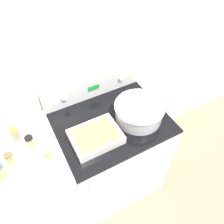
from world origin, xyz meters
name	(u,v)px	position (x,y,z in m)	size (l,w,h in m)	color
ground_plane	(127,206)	(0.00, 0.00, 0.00)	(12.00, 12.00, 0.00)	gray
kitchen_wall	(86,54)	(0.00, 0.68, 1.25)	(8.00, 0.05, 2.50)	silver
stove_range	(111,154)	(0.00, 0.32, 0.46)	(0.79, 0.68, 0.91)	silver
control_panel	(92,86)	(0.00, 0.62, 1.01)	(0.79, 0.07, 0.19)	silver
side_counter	(40,187)	(-0.62, 0.32, 0.46)	(0.45, 0.65, 0.92)	silver
mixing_bowl	(139,111)	(0.19, 0.25, 0.98)	(0.35, 0.35, 0.12)	silver
casserole_dish	(96,136)	(-0.16, 0.22, 0.94)	(0.32, 0.24, 0.06)	silver
ladle	(162,107)	(0.38, 0.23, 0.94)	(0.07, 0.27, 0.07)	#7AB2C6
spice_jar_white_cap	(48,153)	(-0.48, 0.23, 0.97)	(0.05, 0.05, 0.08)	tan
spice_jar_black_cap	(30,142)	(-0.55, 0.36, 0.97)	(0.05, 0.05, 0.09)	tan
spice_jar_yellow_cap	(16,134)	(-0.62, 0.46, 0.97)	(0.05, 0.05, 0.10)	gray
spice_jar_brown_cap	(10,158)	(-0.68, 0.31, 0.97)	(0.05, 0.05, 0.08)	tan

